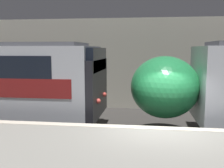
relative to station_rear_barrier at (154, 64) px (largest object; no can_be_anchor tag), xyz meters
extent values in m
plane|color=#33302D|center=(0.00, -6.97, -2.41)|extent=(120.00, 120.00, 0.00)
cube|color=beige|center=(0.00, -7.12, -1.31)|extent=(40.00, 0.30, 0.01)
cube|color=#B2AD9E|center=(0.00, 0.00, 0.00)|extent=(50.00, 0.15, 4.82)
ellipsoid|color=#238447|center=(0.28, -4.60, -0.56)|extent=(2.42, 2.72, 2.20)
sphere|color=#F2EFCC|center=(-0.67, -4.60, -0.95)|extent=(0.20, 0.20, 0.20)
cube|color=black|center=(-2.16, -4.60, -0.64)|extent=(0.25, 2.90, 2.09)
cube|color=black|center=(-2.16, -4.60, 0.41)|extent=(0.25, 2.61, 0.84)
sphere|color=#EA4C42|center=(-2.01, -5.27, -1.00)|extent=(0.18, 0.18, 0.18)
sphere|color=#EA4C42|center=(-2.01, -3.94, -1.00)|extent=(0.18, 0.18, 0.18)
camera|label=1|loc=(-0.37, -14.01, 0.77)|focal=42.00mm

